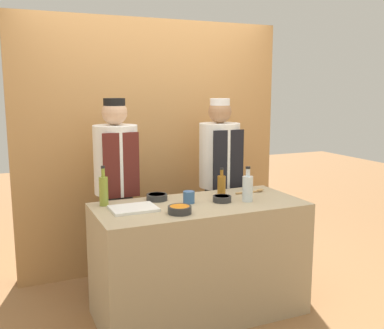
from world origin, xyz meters
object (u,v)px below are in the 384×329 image
Objects in this scene: cutting_board at (134,208)px; chef_left at (117,190)px; bottle_clear at (248,188)px; bottle_amber at (222,185)px; sauce_bowl_white at (222,198)px; sauce_bowl_orange at (180,209)px; sauce_bowl_purple at (157,197)px; cup_blue at (189,197)px; chef_right at (219,182)px; bottle_oil at (104,190)px; wooden_spoon at (254,191)px.

cutting_board is 0.20× the size of chef_left.
bottle_clear is 1.16× the size of bottle_amber.
sauce_bowl_white is 0.46m from sauce_bowl_orange.
sauce_bowl_purple is 0.27m from cup_blue.
sauce_bowl_white is 0.52× the size of bottle_clear.
sauce_bowl_orange is 0.10× the size of chef_right.
bottle_oil is (-0.42, 0.00, 0.09)m from sauce_bowl_purple.
bottle_oil is at bearing 163.15° from cup_blue.
chef_left is (-0.74, 0.49, -0.08)m from bottle_amber.
bottle_oil reaches higher than cutting_board.
bottle_oil is at bearing -161.59° from chef_right.
bottle_amber is (-0.12, 0.21, -0.01)m from bottle_clear.
bottle_oil is (-0.86, 0.25, 0.09)m from sauce_bowl_white.
bottle_amber is 0.33m from wooden_spoon.
bottle_oil is at bearing 129.23° from cutting_board.
wooden_spoon is 1.16m from chef_left.
sauce_bowl_purple is 0.84m from wooden_spoon.
cup_blue reaches higher than cutting_board.
chef_right is (-0.09, 0.48, -0.00)m from wooden_spoon.
cutting_board is at bearing 172.78° from bottle_clear.
bottle_amber is 0.89× the size of wooden_spoon.
bottle_oil is 0.18× the size of chef_left.
chef_right reaches higher than cutting_board.
sauce_bowl_purple is 1.80× the size of cup_blue.
bottle_clear is 1.11m from chef_left.
chef_left is (-1.06, 0.48, 0.00)m from wooden_spoon.
cutting_board is 1.20× the size of bottle_clear.
cutting_board is 0.29m from bottle_oil.
wooden_spoon is (1.25, -0.09, -0.11)m from bottle_oil.
cutting_board is 3.60× the size of cup_blue.
sauce_bowl_white is at bearing -3.75° from cutting_board.
cup_blue is (0.20, -0.18, 0.02)m from sauce_bowl_purple.
chef_left reaches higher than sauce_bowl_white.
bottle_oil reaches higher than sauce_bowl_purple.
sauce_bowl_orange is at bearing -146.96° from bottle_amber.
sauce_bowl_white is 1.57× the size of cup_blue.
cup_blue is 0.71m from chef_left.
cutting_board is 0.90m from bottle_clear.
bottle_oil is 1.13× the size of wooden_spoon.
cutting_board is (-0.25, -0.20, -0.02)m from sauce_bowl_purple.
bottle_clear reaches higher than sauce_bowl_orange.
chef_left reaches higher than sauce_bowl_purple.
sauce_bowl_white is 0.51m from sauce_bowl_purple.
bottle_oil is at bearing 163.16° from bottle_clear.
chef_left is 0.97m from chef_right.
sauce_bowl_orange is 0.63m from bottle_clear.
bottle_clear is (0.19, -0.07, 0.08)m from sauce_bowl_white.
bottle_clear is 0.32m from wooden_spoon.
bottle_oil is at bearing 179.55° from sauce_bowl_purple.
bottle_oil reaches higher than sauce_bowl_white.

